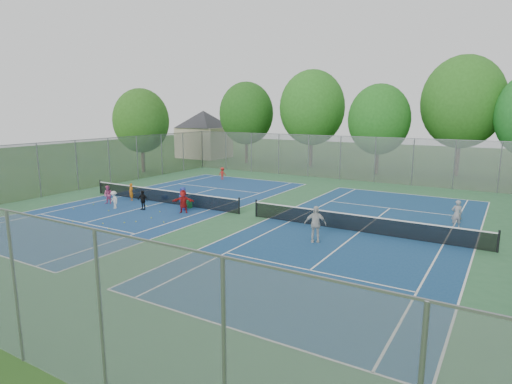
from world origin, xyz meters
TOP-DOWN VIEW (x-y plane):
  - ground at (0.00, 0.00)m, footprint 120.00×120.00m
  - court_pad at (0.00, 0.00)m, footprint 32.00×32.00m
  - court_left at (-7.00, 0.00)m, footprint 10.97×23.77m
  - court_right at (7.00, 0.00)m, footprint 10.97×23.77m
  - net_left at (-7.00, 0.00)m, footprint 12.87×0.10m
  - net_right at (7.00, 0.00)m, footprint 12.87×0.10m
  - fence_north at (0.00, 16.00)m, footprint 32.00×0.10m
  - fence_west at (-16.00, 0.00)m, footprint 0.10×32.00m
  - house at (-22.00, 24.00)m, footprint 11.03×11.03m
  - tree_nw at (-14.00, 22.00)m, footprint 6.40×6.40m
  - tree_nl at (-6.00, 23.00)m, footprint 7.20×7.20m
  - tree_nc at (2.00, 21.00)m, footprint 6.00×6.00m
  - tree_nr at (9.00, 24.00)m, footprint 7.60×7.60m
  - tree_side_w at (-19.00, 10.00)m, footprint 5.60×5.60m
  - ball_crate at (-7.76, 1.07)m, footprint 0.38×0.38m
  - ball_hopper at (-4.32, -0.33)m, footprint 0.29×0.29m
  - student_a at (-9.39, -0.60)m, footprint 0.52×0.43m
  - student_b at (-9.88, -2.19)m, footprint 0.73×0.64m
  - student_c at (-8.44, -2.94)m, footprint 0.84×0.61m
  - student_d at (-6.59, -2.21)m, footprint 0.77×0.37m
  - student_e at (-4.29, -0.94)m, footprint 0.88×0.75m
  - student_f at (-3.77, -1.53)m, footprint 1.39×1.08m
  - child_far_baseline at (-9.18, 10.24)m, footprint 0.78×0.50m
  - instructor at (11.25, 3.57)m, footprint 0.67×0.57m
  - teen_court_b at (5.65, -2.78)m, footprint 1.15×0.84m
  - tennis_ball_0 at (-5.92, -5.95)m, footprint 0.07×0.07m
  - tennis_ball_1 at (-4.74, -6.52)m, footprint 0.07×0.07m
  - tennis_ball_2 at (-10.53, -4.48)m, footprint 0.07×0.07m
  - tennis_ball_3 at (-5.17, -2.18)m, footprint 0.07×0.07m
  - tennis_ball_4 at (-4.48, -3.62)m, footprint 0.07×0.07m
  - tennis_ball_5 at (-3.16, -3.97)m, footprint 0.07×0.07m
  - tennis_ball_6 at (-8.13, -3.68)m, footprint 0.07×0.07m
  - tennis_ball_7 at (-5.03, -5.19)m, footprint 0.07×0.07m
  - tennis_ball_8 at (-4.65, -4.68)m, footprint 0.07×0.07m
  - tennis_ball_9 at (-7.13, -1.40)m, footprint 0.07×0.07m
  - tennis_ball_10 at (-10.48, -2.98)m, footprint 0.07×0.07m
  - tennis_ball_11 at (-7.73, -6.58)m, footprint 0.07×0.07m

SIDE VIEW (x-z plane):
  - ground at x=0.00m, z-range 0.00..0.00m
  - court_pad at x=0.00m, z-range 0.00..0.01m
  - court_left at x=-7.00m, z-range 0.01..0.02m
  - court_right at x=7.00m, z-range 0.01..0.02m
  - tennis_ball_0 at x=-5.92m, z-range 0.00..0.07m
  - tennis_ball_1 at x=-4.74m, z-range 0.00..0.07m
  - tennis_ball_2 at x=-10.53m, z-range 0.00..0.07m
  - tennis_ball_3 at x=-5.17m, z-range 0.00..0.07m
  - tennis_ball_4 at x=-4.48m, z-range 0.00..0.07m
  - tennis_ball_5 at x=-3.16m, z-range 0.00..0.07m
  - tennis_ball_6 at x=-8.13m, z-range 0.00..0.07m
  - tennis_ball_7 at x=-5.03m, z-range 0.00..0.07m
  - tennis_ball_8 at x=-4.65m, z-range 0.00..0.07m
  - tennis_ball_9 at x=-7.13m, z-range 0.00..0.07m
  - tennis_ball_10 at x=-10.48m, z-range 0.00..0.07m
  - tennis_ball_11 at x=-7.73m, z-range 0.00..0.07m
  - ball_crate at x=-7.76m, z-range 0.00..0.28m
  - ball_hopper at x=-4.32m, z-range 0.00..0.55m
  - net_left at x=-7.00m, z-range 0.00..0.91m
  - net_right at x=7.00m, z-range 0.00..0.91m
  - child_far_baseline at x=-9.18m, z-range 0.00..1.14m
  - student_c at x=-8.44m, z-range 0.00..1.17m
  - student_a at x=-9.39m, z-range 0.00..1.24m
  - student_b at x=-9.88m, z-range 0.00..1.28m
  - student_d at x=-6.59m, z-range 0.00..1.28m
  - student_f at x=-3.77m, z-range 0.00..1.47m
  - student_e at x=-4.29m, z-range 0.00..1.52m
  - instructor at x=11.25m, z-range 0.00..1.56m
  - teen_court_b at x=5.65m, z-range 0.00..1.81m
  - fence_north at x=0.00m, z-range 0.00..4.00m
  - fence_west at x=-16.00m, z-range 0.00..4.00m
  - house at x=-22.00m, z-range 0.56..7.86m
  - tree_side_w at x=-19.00m, z-range 1.01..9.48m
  - tree_nc at x=2.00m, z-range 0.97..9.82m
  - tree_nw at x=-14.00m, z-range 1.10..10.68m
  - tree_nl at x=-6.00m, z-range 1.20..11.89m
  - tree_nr at x=9.00m, z-range 1.33..12.75m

